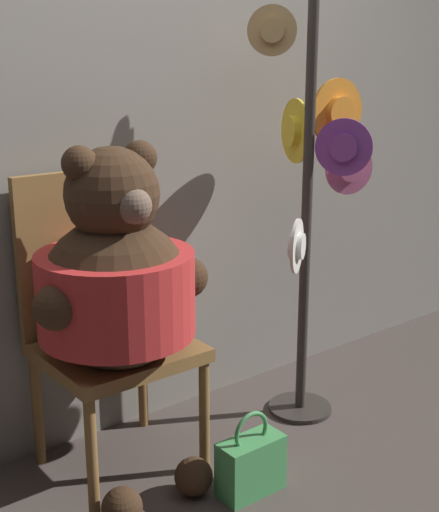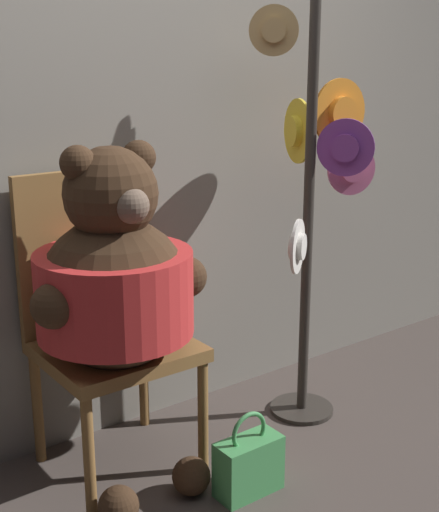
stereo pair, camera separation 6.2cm
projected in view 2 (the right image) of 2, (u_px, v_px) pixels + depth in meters
ground_plane at (242, 476)px, 2.69m from camera, size 14.00×14.00×0.00m
wall_back at (140, 111)px, 2.85m from camera, size 8.00×0.10×2.63m
chair at (103, 314)px, 2.68m from camera, size 0.53×0.50×1.12m
teddy_bear at (115, 284)px, 2.47m from camera, size 0.67×0.59×1.26m
hat_display_rack at (314, 192)px, 2.93m from camera, size 0.53×0.46×1.76m
handbag_on_ground at (249, 464)px, 2.56m from camera, size 0.25×0.12×0.32m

